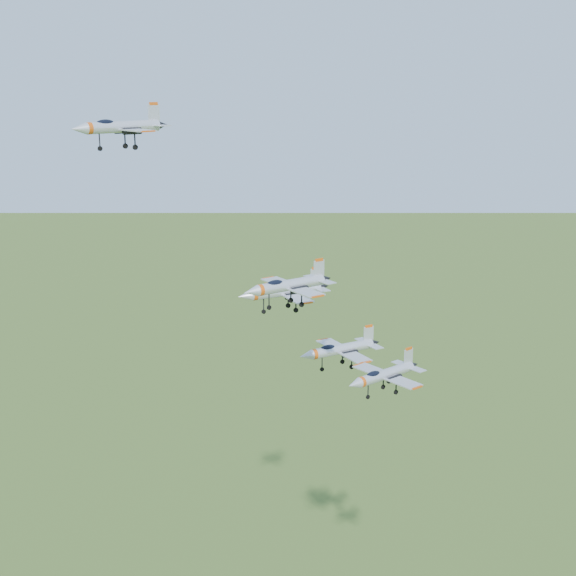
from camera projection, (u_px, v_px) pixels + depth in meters
jet_lead at (120, 127)px, 98.92m from camera, size 13.47×11.31×3.61m
jet_left_high at (283, 291)px, 101.63m from camera, size 12.79×10.60×3.42m
jet_right_high at (288, 285)px, 88.75m from camera, size 11.72×9.70×3.13m
jet_left_low at (340, 349)px, 116.97m from camera, size 13.87×11.40×3.72m
jet_right_low at (384, 375)px, 102.32m from camera, size 12.63×10.57×3.38m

